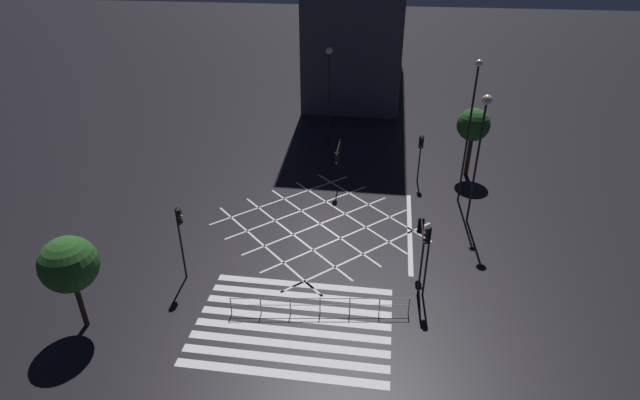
{
  "coord_description": "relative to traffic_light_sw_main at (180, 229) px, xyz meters",
  "views": [
    {
      "loc": [
        3.94,
        -28.0,
        17.63
      ],
      "look_at": [
        0.0,
        0.0,
        1.83
      ],
      "focal_mm": 28.0,
      "sensor_mm": 36.0,
      "label": 1
    }
  ],
  "objects": [
    {
      "name": "pedestrian_railing",
      "position": [
        7.85,
        -1.94,
        -2.54
      ],
      "size": [
        9.05,
        1.32,
        1.05
      ],
      "rotation": [
        0.0,
        0.0,
        0.14
      ],
      "color": "#9EA0A5",
      "rests_on": "ground_plane"
    },
    {
      "name": "traffic_light_se_cross",
      "position": [
        12.86,
        1.79,
        -0.69
      ],
      "size": [
        0.36,
        2.94,
        3.42
      ],
      "rotation": [
        0.0,
        0.0,
        1.57
      ],
      "color": "black",
      "rests_on": "ground_plane"
    },
    {
      "name": "traffic_light_ne_cross",
      "position": [
        13.23,
        13.83,
        -0.48
      ],
      "size": [
        0.36,
        0.39,
        3.83
      ],
      "rotation": [
        0.0,
        0.0,
        -1.57
      ],
      "color": "black",
      "rests_on": "ground_plane"
    },
    {
      "name": "traffic_light_median_north",
      "position": [
        7.19,
        12.19,
        -0.76
      ],
      "size": [
        0.36,
        2.45,
        3.35
      ],
      "rotation": [
        0.0,
        0.0,
        -1.57
      ],
      "color": "black",
      "rests_on": "ground_plane"
    },
    {
      "name": "traffic_light_sw_main",
      "position": [
        0.0,
        0.0,
        0.0
      ],
      "size": [
        0.39,
        0.36,
        4.53
      ],
      "color": "black",
      "rests_on": "ground_plane"
    },
    {
      "name": "street_lamp_east",
      "position": [
        16.07,
        11.28,
        3.13
      ],
      "size": [
        0.43,
        0.43,
        10.12
      ],
      "color": "black",
      "rests_on": "ground_plane"
    },
    {
      "name": "traffic_light_se_main",
      "position": [
        13.05,
        0.32,
        -0.13
      ],
      "size": [
        0.39,
        0.36,
        4.34
      ],
      "rotation": [
        0.0,
        0.0,
        3.14
      ],
      "color": "black",
      "rests_on": "ground_plane"
    },
    {
      "name": "ground_plane",
      "position": [
        6.63,
        6.72,
        -3.22
      ],
      "size": [
        200.0,
        200.0,
        0.0
      ],
      "primitive_type": "plane",
      "color": "black"
    },
    {
      "name": "street_lamp_west",
      "position": [
        16.38,
        8.5,
        3.4
      ],
      "size": [
        0.61,
        0.61,
        8.72
      ],
      "color": "black",
      "rests_on": "ground_plane"
    },
    {
      "name": "road_markings",
      "position": [
        6.92,
        0.32,
        -3.22
      ],
      "size": [
        14.67,
        20.35,
        0.01
      ],
      "color": "silver",
      "rests_on": "ground_plane"
    },
    {
      "name": "street_lamp_far",
      "position": [
        5.53,
        19.91,
        3.09
      ],
      "size": [
        0.55,
        0.55,
        8.7
      ],
      "color": "black",
      "rests_on": "ground_plane"
    },
    {
      "name": "street_tree_far",
      "position": [
        17.11,
        15.69,
        0.93
      ],
      "size": [
        2.5,
        2.5,
        5.46
      ],
      "color": "#38281C",
      "rests_on": "ground_plane"
    },
    {
      "name": "street_tree_near",
      "position": [
        -3.6,
        -4.36,
        0.5
      ],
      "size": [
        2.7,
        2.7,
        5.09
      ],
      "color": "#38281C",
      "rests_on": "ground_plane"
    }
  ]
}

